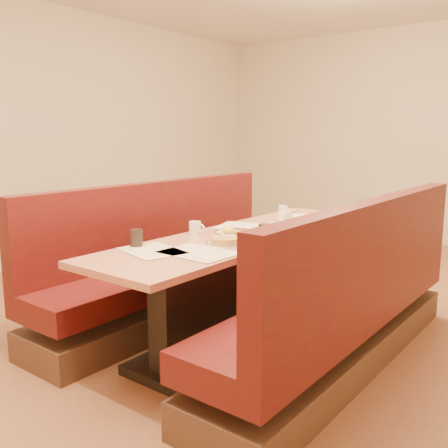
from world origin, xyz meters
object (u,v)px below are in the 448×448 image
Objects in this scene: booth_right at (345,310)px; eggs_plate at (235,232)px; soda_tumbler_mid at (263,231)px; coffee_mug_a at (278,230)px; coffee_mug_b at (195,228)px; coffee_mug_d at (283,210)px; soda_tumbler_near at (136,238)px; pancake_plate at (225,242)px; diner_table at (247,286)px; coffee_mug_c at (285,219)px; booth_left at (171,270)px.

eggs_plate is at bearing -171.83° from booth_right.
soda_tumbler_mid is at bearing 17.30° from eggs_plate.
coffee_mug_b is at bearing -156.93° from coffee_mug_a.
coffee_mug_d is at bearing 101.19° from eggs_plate.
soda_tumbler_near is 0.83m from soda_tumbler_mid.
eggs_plate is 2.74× the size of coffee_mug_d.
eggs_plate reaches higher than pancake_plate.
diner_table is at bearing 174.72° from coffee_mug_a.
pancake_plate is 2.72× the size of soda_tumbler_mid.
booth_left is at bearing -164.68° from coffee_mug_c.
eggs_plate is (-0.03, -0.11, 0.39)m from diner_table.
coffee_mug_b is (0.48, -0.25, 0.43)m from booth_left.
coffee_mug_c is at bearing -60.72° from coffee_mug_d.
soda_tumbler_mid is (0.89, -0.05, 0.43)m from booth_left.
soda_tumbler_near is (-0.39, -0.37, 0.03)m from pancake_plate.
pancake_plate is at bearing -112.09° from coffee_mug_a.
booth_right is 0.84m from pancake_plate.
coffee_mug_c is 1.19m from soda_tumbler_near.
coffee_mug_c is 1.53× the size of soda_tumbler_mid.
coffee_mug_a is (0.25, -0.02, 0.43)m from diner_table.
soda_tumbler_near is at bearing -121.91° from soda_tumbler_mid.
eggs_plate is (-0.14, 0.28, -0.00)m from pancake_plate.
coffee_mug_b is at bearing 158.37° from pancake_plate.
coffee_mug_a is at bearing -75.67° from coffee_mug_c.
pancake_plate is at bearing -24.92° from booth_left.
soda_tumbler_near is at bearing -107.18° from coffee_mug_b.
pancake_plate is at bearing -74.47° from diner_table.
coffee_mug_b is 0.51m from soda_tumbler_near.
booth_right is at bearing 8.17° from eggs_plate.
coffee_mug_a reaches higher than soda_tumbler_mid.
booth_right is (0.73, 0.00, -0.01)m from diner_table.
pancake_plate is 1.78× the size of coffee_mug_c.
eggs_plate is 0.27m from coffee_mug_b.
coffee_mug_b is at bearing -136.30° from diner_table.
booth_left is 23.36× the size of coffee_mug_d.
diner_table is 0.73m from booth_left.
soda_tumbler_near reaches higher than soda_tumbler_mid.
diner_table is at bearing 0.00° from booth_left.
coffee_mug_c reaches higher than soda_tumbler_mid.
booth_right reaches higher than coffee_mug_c.
booth_right is at bearing 5.05° from soda_tumbler_mid.
booth_right is at bearing -0.67° from coffee_mug_b.
booth_left is at bearing 138.04° from coffee_mug_b.
coffee_mug_b is 1.28× the size of soda_tumbler_mid.
coffee_mug_a reaches higher than coffee_mug_b.
coffee_mug_b is at bearing 87.44° from soda_tumbler_near.
eggs_plate is 0.30m from coffee_mug_a.
soda_tumbler_mid reaches higher than coffee_mug_b.
coffee_mug_a is (0.28, 0.09, 0.03)m from eggs_plate.
booth_right is 18.65× the size of coffee_mug_a.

